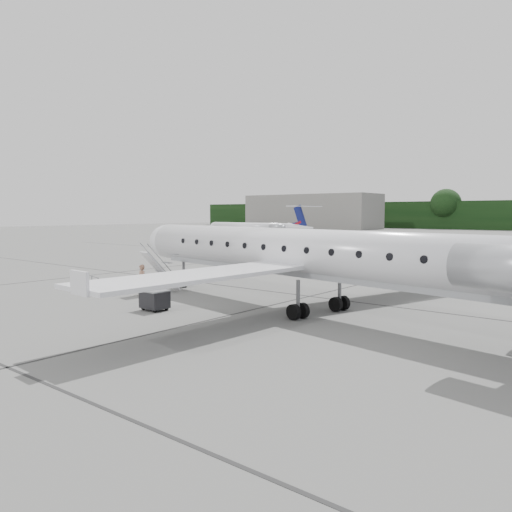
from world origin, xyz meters
The scene contains 8 objects.
ground centered at (0.00, 0.00, 0.00)m, with size 320.00×320.00×0.00m, color #60605E.
terminal_building centered at (-70.00, 110.00, 5.00)m, with size 40.00×14.00×10.00m, color slate.
main_regional_jet centered at (-1.55, 3.31, 3.88)m, with size 30.25×21.78×7.76m, color silver, non-canonical shape.
airstair centered at (-10.99, 2.68, 1.22)m, with size 0.85×2.14×2.43m, color silver, non-canonical shape.
passenger centered at (-11.20, 1.48, 0.86)m, with size 0.63×0.41×1.73m, color #996B53.
safety_railing centered at (-13.97, 0.08, 0.50)m, with size 2.20×0.08×1.00m, color gray, non-canonical shape.
baggage_cart centered at (-7.13, -0.94, 0.52)m, with size 1.20×0.97×1.04m, color black, non-canonical shape.
bg_regional_left centered at (-44.86, 51.21, 2.92)m, with size 22.26×16.03×5.84m, color silver, non-canonical shape.
Camera 1 is at (11.41, -16.03, 4.63)m, focal length 35.00 mm.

